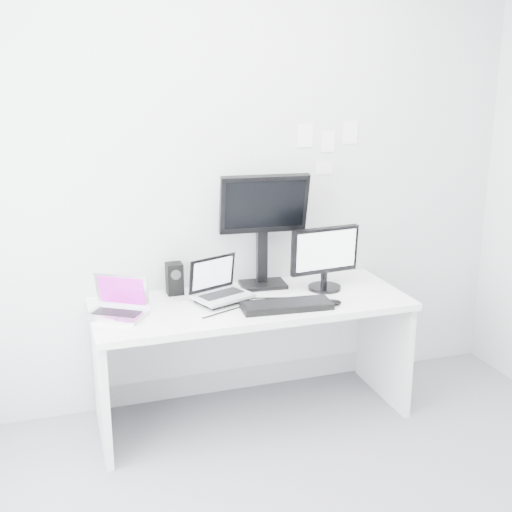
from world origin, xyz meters
TOP-DOWN VIEW (x-y plane):
  - back_wall at (0.00, 1.60)m, footprint 3.60×0.00m
  - desk at (0.00, 1.25)m, footprint 1.80×0.70m
  - macbook at (-0.77, 1.23)m, footprint 0.38×0.36m
  - speaker at (-0.39, 1.51)m, footprint 0.11×0.11m
  - dell_laptop at (-0.16, 1.28)m, footprint 0.37×0.33m
  - rear_monitor at (0.14, 1.48)m, footprint 0.54×0.23m
  - samsung_monitor at (0.48, 1.31)m, footprint 0.45×0.24m
  - keyboard at (0.15, 1.07)m, footprint 0.51×0.22m
  - mouse at (0.41, 1.04)m, footprint 0.11×0.09m
  - wall_note_0 at (0.45, 1.59)m, footprint 0.10×0.00m
  - wall_note_1 at (0.60, 1.59)m, footprint 0.09×0.00m
  - wall_note_2 at (0.75, 1.59)m, footprint 0.10×0.00m
  - wall_note_3 at (0.58, 1.59)m, footprint 0.11×0.00m

SIDE VIEW (x-z plane):
  - desk at x=0.00m, z-range 0.00..0.73m
  - mouse at x=0.41m, z-range 0.73..0.76m
  - keyboard at x=0.15m, z-range 0.73..0.76m
  - speaker at x=-0.39m, z-range 0.73..0.92m
  - macbook at x=-0.77m, z-range 0.73..0.96m
  - dell_laptop at x=-0.16m, z-range 0.73..0.99m
  - samsung_monitor at x=0.48m, z-range 0.73..1.13m
  - rear_monitor at x=0.14m, z-range 0.73..1.44m
  - back_wall at x=0.00m, z-range -0.45..3.15m
  - wall_note_3 at x=0.58m, z-range 1.38..1.46m
  - wall_note_1 at x=0.60m, z-range 1.52..1.65m
  - wall_note_0 at x=0.45m, z-range 1.55..1.69m
  - wall_note_2 at x=0.75m, z-range 1.56..1.70m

